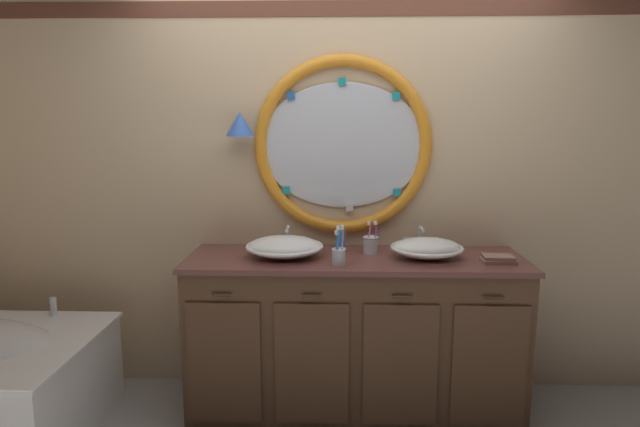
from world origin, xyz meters
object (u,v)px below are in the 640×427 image
object	(u,v)px
toothbrush_holder_left	(339,255)
toothbrush_holder_right	(371,244)
soap_dispenser	(341,240)
sink_basin_right	(427,248)
sink_basin_left	(285,247)
folded_hand_towel	(498,259)

from	to	relation	value
toothbrush_holder_left	toothbrush_holder_right	distance (m)	0.33
toothbrush_holder_right	soap_dispenser	world-z (taller)	toothbrush_holder_right
toothbrush_holder_right	soap_dispenser	bearing A→B (deg)	171.92
toothbrush_holder_left	soap_dispenser	xyz separation A→B (m)	(0.01, 0.30, 0.02)
sink_basin_right	sink_basin_left	bearing A→B (deg)	-180.00
sink_basin_right	folded_hand_towel	distance (m)	0.38
sink_basin_right	soap_dispenser	distance (m)	0.50
toothbrush_holder_left	soap_dispenser	bearing A→B (deg)	87.66
sink_basin_right	folded_hand_towel	world-z (taller)	sink_basin_right
sink_basin_left	toothbrush_holder_right	bearing A→B (deg)	13.40
soap_dispenser	toothbrush_holder_right	bearing A→B (deg)	-8.08
toothbrush_holder_left	folded_hand_towel	world-z (taller)	toothbrush_holder_left
toothbrush_holder_left	toothbrush_holder_right	bearing A→B (deg)	55.42
sink_basin_left	toothbrush_holder_left	size ratio (longest dim) A/B	2.01
soap_dispenser	folded_hand_towel	xyz separation A→B (m)	(0.86, -0.21, -0.05)
sink_basin_left	folded_hand_towel	distance (m)	1.18
sink_basin_left	toothbrush_holder_right	distance (m)	0.51
sink_basin_right	toothbrush_holder_left	xyz separation A→B (m)	(-0.49, -0.15, -0.00)
toothbrush_holder_right	folded_hand_towel	size ratio (longest dim) A/B	1.09
toothbrush_holder_left	toothbrush_holder_right	world-z (taller)	toothbrush_holder_left
folded_hand_towel	soap_dispenser	bearing A→B (deg)	166.01
sink_basin_left	toothbrush_holder_right	size ratio (longest dim) A/B	2.29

